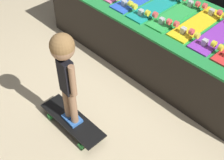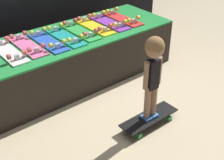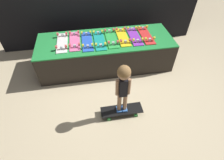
{
  "view_description": "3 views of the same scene",
  "coord_description": "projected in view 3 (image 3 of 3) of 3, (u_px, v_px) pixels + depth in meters",
  "views": [
    {
      "loc": [
        1.44,
        -1.45,
        2.07
      ],
      "look_at": [
        0.13,
        -0.19,
        0.33
      ],
      "focal_mm": 50.0,
      "sensor_mm": 36.0,
      "label": 1
    },
    {
      "loc": [
        -1.71,
        -2.18,
        1.97
      ],
      "look_at": [
        -0.06,
        -0.15,
        0.36
      ],
      "focal_mm": 50.0,
      "sensor_mm": 36.0,
      "label": 2
    },
    {
      "loc": [
        -0.33,
        -2.06,
        2.22
      ],
      "look_at": [
        -0.01,
        -0.16,
        0.33
      ],
      "focal_mm": 28.0,
      "sensor_mm": 36.0,
      "label": 3
    }
  ],
  "objects": [
    {
      "name": "ground_plane",
      "position": [
        111.0,
        87.0,
        3.05
      ],
      "size": [
        16.0,
        16.0,
        0.0
      ],
      "primitive_type": "plane",
      "color": "beige"
    },
    {
      "name": "display_rack",
      "position": [
        106.0,
        53.0,
        3.28
      ],
      "size": [
        2.41,
        0.85,
        0.56
      ],
      "color": "black",
      "rests_on": "ground_plane"
    },
    {
      "name": "skateboard_white_on_rack",
      "position": [
        62.0,
        42.0,
        2.99
      ],
      "size": [
        0.18,
        0.62,
        0.09
      ],
      "color": "white",
      "rests_on": "display_rack"
    },
    {
      "name": "skateboard_pink_on_rack",
      "position": [
        75.0,
        41.0,
        3.03
      ],
      "size": [
        0.18,
        0.62,
        0.09
      ],
      "color": "pink",
      "rests_on": "display_rack"
    },
    {
      "name": "skateboard_blue_on_rack",
      "position": [
        87.0,
        41.0,
        3.03
      ],
      "size": [
        0.18,
        0.62,
        0.09
      ],
      "color": "blue",
      "rests_on": "display_rack"
    },
    {
      "name": "skateboard_teal_on_rack",
      "position": [
        99.0,
        40.0,
        3.05
      ],
      "size": [
        0.18,
        0.62,
        0.09
      ],
      "color": "teal",
      "rests_on": "display_rack"
    },
    {
      "name": "skateboard_green_on_rack",
      "position": [
        111.0,
        38.0,
        3.09
      ],
      "size": [
        0.18,
        0.62,
        0.09
      ],
      "color": "green",
      "rests_on": "display_rack"
    },
    {
      "name": "skateboard_yellow_on_rack",
      "position": [
        123.0,
        36.0,
        3.13
      ],
      "size": [
        0.18,
        0.62,
        0.09
      ],
      "color": "yellow",
      "rests_on": "display_rack"
    },
    {
      "name": "skateboard_purple_on_rack",
      "position": [
        135.0,
        36.0,
        3.14
      ],
      "size": [
        0.18,
        0.62,
        0.09
      ],
      "color": "purple",
      "rests_on": "display_rack"
    },
    {
      "name": "skateboard_red_on_rack",
      "position": [
        146.0,
        35.0,
        3.17
      ],
      "size": [
        0.18,
        0.62,
        0.09
      ],
      "color": "red",
      "rests_on": "display_rack"
    },
    {
      "name": "skateboard_on_floor",
      "position": [
        122.0,
        110.0,
        2.6
      ],
      "size": [
        0.62,
        0.19,
        0.09
      ],
      "color": "black",
      "rests_on": "ground_plane"
    },
    {
      "name": "child",
      "position": [
        123.0,
        82.0,
        2.18
      ],
      "size": [
        0.2,
        0.17,
        0.84
      ],
      "rotation": [
        0.0,
        0.0,
        -0.04
      ],
      "color": "#3870C6",
      "rests_on": "skateboard_on_floor"
    }
  ]
}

